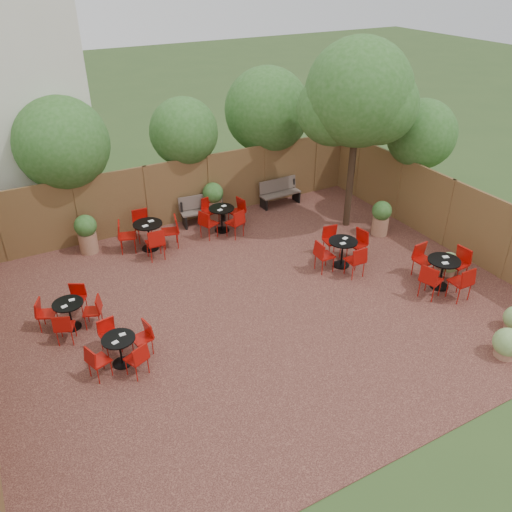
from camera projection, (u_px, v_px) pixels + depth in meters
ground at (259, 303)px, 12.46m from camera, size 80.00×80.00×0.00m
courtyard_paving at (259, 303)px, 12.45m from camera, size 12.00×10.00×0.02m
fence_back at (180, 192)px, 15.74m from camera, size 12.00×0.08×2.00m
fence_right at (448, 213)px, 14.44m from camera, size 0.08×10.00×2.00m
overhang_foliage at (128, 170)px, 12.49m from camera, size 15.52×10.88×2.79m
courtyard_tree at (358, 99)px, 14.08m from camera, size 3.00×2.94×5.45m
park_bench_left at (203, 209)px, 15.96m from camera, size 1.44×0.61×0.86m
park_bench_right at (279, 192)px, 17.10m from camera, size 1.39×0.48×0.85m
bistro_tables at (244, 260)px, 13.33m from camera, size 9.92×6.99×0.92m
planters at (184, 221)px, 14.89m from camera, size 11.03×3.95×1.18m
low_shrubs at (488, 308)px, 11.75m from camera, size 1.96×3.47×0.65m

